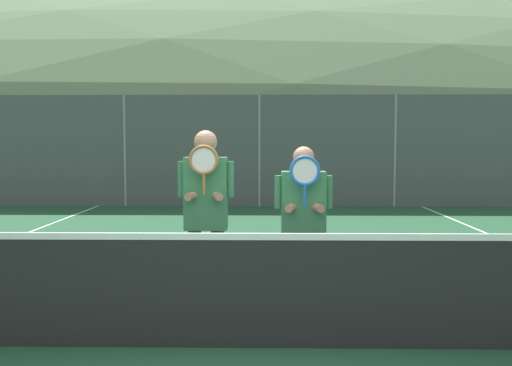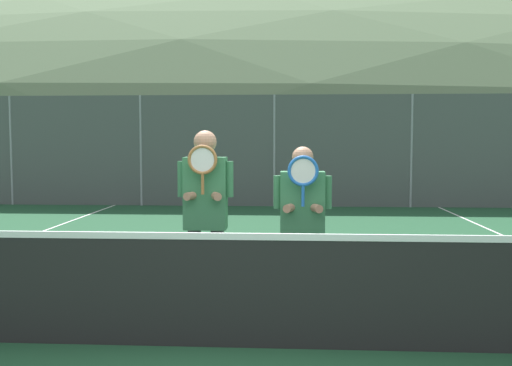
# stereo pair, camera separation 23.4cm
# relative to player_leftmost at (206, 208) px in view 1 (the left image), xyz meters

# --- Properties ---
(ground_plane) EXTENTS (120.00, 120.00, 0.00)m
(ground_plane) POSITION_rel_player_leftmost_xyz_m (0.40, -0.78, -1.09)
(ground_plane) COLOR #1E4C2D
(hill_distant) EXTENTS (141.41, 78.56, 27.50)m
(hill_distant) POSITION_rel_player_leftmost_xyz_m (0.40, 51.47, -1.09)
(hill_distant) COLOR #5B7551
(hill_distant) RESTS_ON ground_plane
(clubhouse_building) EXTENTS (22.43, 5.50, 3.83)m
(clubhouse_building) POSITION_rel_player_leftmost_xyz_m (1.88, 19.12, 0.84)
(clubhouse_building) COLOR beige
(clubhouse_building) RESTS_ON ground_plane
(fence_back) EXTENTS (21.77, 0.06, 2.98)m
(fence_back) POSITION_rel_player_leftmost_xyz_m (0.40, 9.78, 0.40)
(fence_back) COLOR gray
(fence_back) RESTS_ON ground_plane
(tennis_net) EXTENTS (11.72, 0.09, 1.08)m
(tennis_net) POSITION_rel_player_leftmost_xyz_m (0.40, -0.78, -0.59)
(tennis_net) COLOR gray
(tennis_net) RESTS_ON ground_plane
(player_leftmost) EXTENTS (0.55, 0.34, 1.84)m
(player_leftmost) POSITION_rel_player_leftmost_xyz_m (0.00, 0.00, 0.00)
(player_leftmost) COLOR #56565B
(player_leftmost) RESTS_ON ground_plane
(player_center_left) EXTENTS (0.55, 0.34, 1.69)m
(player_center_left) POSITION_rel_player_leftmost_xyz_m (0.94, -0.07, -0.10)
(player_center_left) COLOR white
(player_center_left) RESTS_ON ground_plane
(car_far_left) EXTENTS (4.08, 2.00, 1.77)m
(car_far_left) POSITION_rel_player_leftmost_xyz_m (-5.84, 12.55, -0.19)
(car_far_left) COLOR slate
(car_far_left) RESTS_ON ground_plane
(car_left_of_center) EXTENTS (4.36, 2.01, 1.83)m
(car_left_of_center) POSITION_rel_player_leftmost_xyz_m (-1.16, 12.66, -0.16)
(car_left_of_center) COLOR silver
(car_left_of_center) RESTS_ON ground_plane
(car_center) EXTENTS (4.01, 1.98, 1.75)m
(car_center) POSITION_rel_player_leftmost_xyz_m (3.49, 12.90, -0.20)
(car_center) COLOR maroon
(car_center) RESTS_ON ground_plane
(car_right_of_center) EXTENTS (4.04, 2.02, 1.67)m
(car_right_of_center) POSITION_rel_player_leftmost_xyz_m (7.99, 12.55, -0.23)
(car_right_of_center) COLOR navy
(car_right_of_center) RESTS_ON ground_plane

